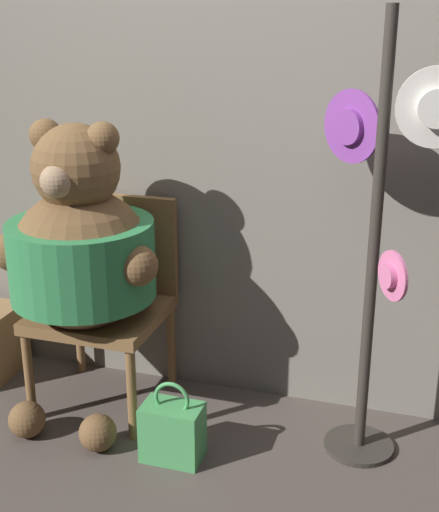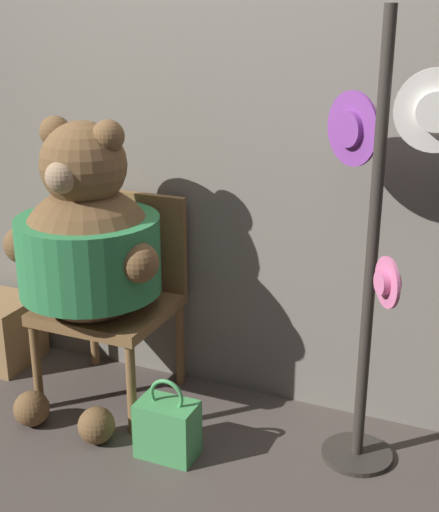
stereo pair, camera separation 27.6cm
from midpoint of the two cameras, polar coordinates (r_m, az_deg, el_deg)
name	(u,v)px [view 2 (the right image)]	position (r m, az deg, el deg)	size (l,w,h in m)	color
ground_plane	(156,445)	(3.00, -2.39, -14.92)	(14.00, 14.00, 0.00)	#4C423D
wall_back	(215,138)	(3.08, 2.24, 9.39)	(8.00, 0.10, 2.31)	slate
chair	(117,289)	(3.19, -5.76, -2.71)	(0.53, 0.51, 0.90)	brown
teddy_bear	(88,246)	(2.98, -7.92, 0.76)	(0.72, 0.64, 1.28)	brown
hat_display_rack	(381,239)	(2.62, 15.75, 1.28)	(0.54, 0.36, 1.70)	#332D28
handbag_on_ground	(167,428)	(2.88, -1.39, -13.66)	(0.23, 0.15, 0.34)	#479E56
wooden_crate	(0,331)	(3.68, -15.10, -5.83)	(0.33, 0.33, 0.33)	#937047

